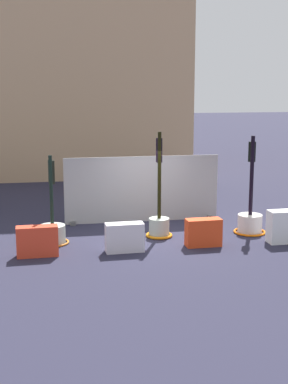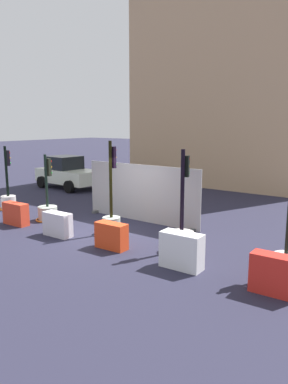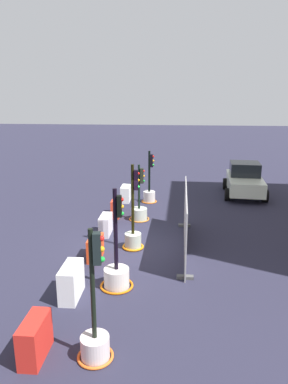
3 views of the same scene
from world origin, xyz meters
name	(u,v)px [view 3 (image 3 of 3)]	position (x,y,z in m)	size (l,w,h in m)	color
ground_plane	(136,247)	(0.00, 0.00, 0.00)	(120.00, 120.00, 0.00)	#262538
traffic_light_0	(149,193)	(-5.75, -0.05, 0.48)	(0.79, 0.79, 2.66)	beige
traffic_light_1	(139,211)	(-2.96, -0.24, 0.39)	(0.90, 0.90, 2.47)	#AEB5A6
traffic_light_2	(133,234)	(0.10, -0.09, 0.51)	(0.78, 0.78, 3.04)	#AAB4A2
traffic_light_3	(117,272)	(2.83, -0.19, 0.45)	(0.95, 0.95, 2.89)	beige
traffic_light_4	(95,336)	(5.69, -0.11, 0.52)	(0.76, 0.76, 2.85)	beige
construction_barrier_0	(126,194)	(-5.76, -1.28, 0.41)	(1.03, 0.47, 0.82)	white
construction_barrier_1	(116,207)	(-3.36, -1.34, 0.40)	(1.07, 0.39, 0.80)	red
construction_barrier_2	(106,225)	(-1.10, -1.35, 0.39)	(1.02, 0.42, 0.77)	silver
construction_barrier_3	(95,248)	(1.10, -1.23, 0.38)	(0.98, 0.42, 0.76)	#E4401A
construction_barrier_4	(71,282)	(3.49, -1.30, 0.46)	(1.09, 0.48, 0.92)	white
construction_barrier_5	(35,339)	(5.79, -1.35, 0.43)	(0.99, 0.44, 0.86)	red
car_white_van	(244,180)	(-7.70, 5.04, 0.85)	(4.02, 2.37, 1.78)	silver
site_fence_panel	(185,221)	(-0.07, 1.74, 1.02)	(4.96, 0.50, 2.11)	#9B9A9B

